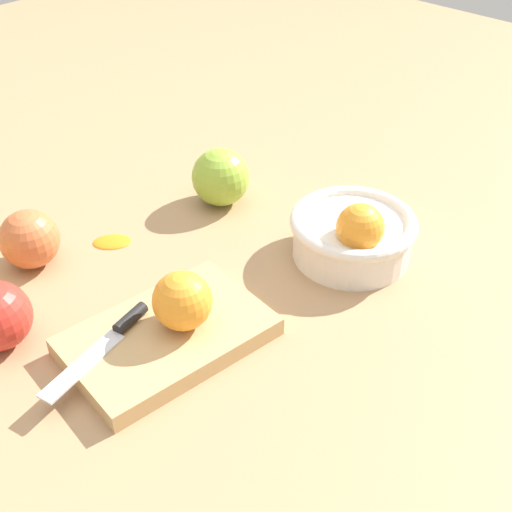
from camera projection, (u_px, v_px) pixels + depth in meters
The scene contains 8 objects.
ground_plane at pixel (194, 283), 0.85m from camera, with size 2.40×2.40×0.00m, color tan.
bowl at pixel (353, 233), 0.87m from camera, with size 0.16×0.16×0.10m.
cutting_board at pixel (168, 337), 0.75m from camera, with size 0.22×0.14×0.02m, color tan.
orange_on_board at pixel (182, 301), 0.73m from camera, with size 0.07×0.07×0.07m, color orange.
knife at pixel (111, 338), 0.73m from camera, with size 0.16×0.05×0.01m.
apple_front_left at pixel (221, 177), 0.97m from camera, with size 0.08×0.08×0.08m, color #8EB738.
apple_front_right_2 at pixel (29, 239), 0.86m from camera, with size 0.08×0.08×0.08m, color #CC6638.
citrus_peel at pixel (112, 240), 0.91m from camera, with size 0.05×0.04×0.01m, color orange.
Camera 1 is at (0.43, 0.50, 0.54)m, focal length 47.65 mm.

